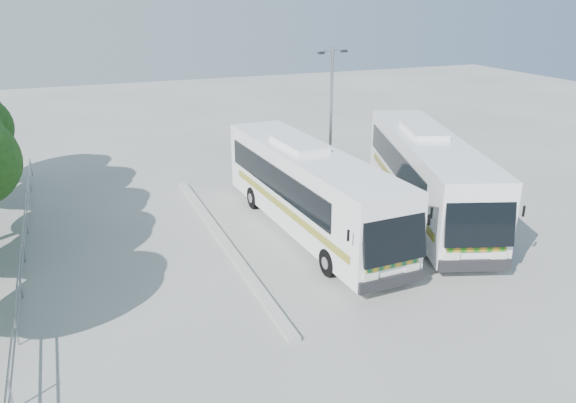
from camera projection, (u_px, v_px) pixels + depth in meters
name	position (u px, v px, depth m)	size (l,w,h in m)	color
ground	(290.00, 251.00, 22.88)	(100.00, 100.00, 0.00)	#A8A8A2
kerb_divider	(223.00, 239.00, 23.78)	(0.40, 16.00, 0.15)	#B2B2AD
railing	(23.00, 235.00, 22.59)	(0.06, 22.00, 1.00)	gray
coach_main	(309.00, 188.00, 24.20)	(3.21, 13.08, 3.60)	white
coach_adjacent	(427.00, 174.00, 26.01)	(6.89, 13.49, 3.71)	white
lamppost	(331.00, 116.00, 28.02)	(1.80, 0.67, 7.47)	#95989E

